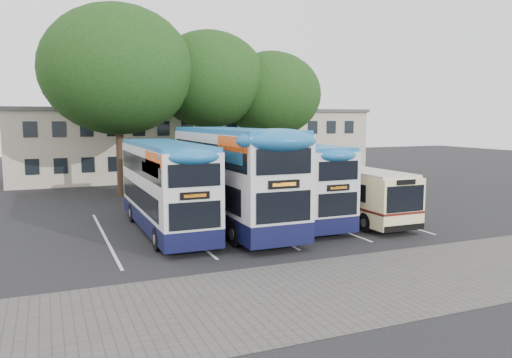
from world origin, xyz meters
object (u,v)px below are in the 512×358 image
at_px(tree_left, 117,70).
at_px(bus_dd_right, 288,178).
at_px(tree_right, 271,94).
at_px(bus_single, 347,189).
at_px(tree_mid, 209,80).
at_px(bus_dd_left, 165,183).
at_px(bus_dd_mid, 232,173).
at_px(lamp_post, 289,121).

bearing_deg(tree_left, bus_dd_right, -59.56).
relative_size(tree_right, bus_single, 1.14).
xyz_separation_m(tree_mid, bus_dd_left, (-6.27, -12.80, -5.84)).
bearing_deg(bus_dd_right, tree_left, 120.44).
xyz_separation_m(tree_right, bus_dd_mid, (-7.99, -12.83, -4.50)).
relative_size(tree_mid, bus_dd_left, 1.16).
height_order(bus_dd_left, bus_dd_right, bus_dd_left).
bearing_deg(lamp_post, bus_dd_right, -116.82).
bearing_deg(tree_right, bus_dd_mid, -121.92).
height_order(tree_left, bus_dd_right, tree_left).
xyz_separation_m(bus_dd_left, bus_dd_mid, (3.27, -0.13, 0.35)).
distance_m(bus_dd_left, bus_dd_right, 6.48).
xyz_separation_m(tree_mid, tree_right, (4.99, -0.09, -0.99)).
relative_size(tree_left, bus_dd_mid, 1.11).
distance_m(tree_left, bus_dd_mid, 13.83).
bearing_deg(bus_single, lamp_post, 74.44).
distance_m(tree_mid, bus_single, 15.33).
height_order(tree_mid, bus_single, tree_mid).
distance_m(bus_dd_mid, bus_single, 6.47).
xyz_separation_m(bus_dd_right, bus_single, (3.15, -0.78, -0.67)).
relative_size(tree_mid, bus_single, 1.28).
bearing_deg(tree_left, tree_right, 4.15).
bearing_deg(bus_dd_mid, bus_dd_right, 5.15).
bearing_deg(bus_dd_left, bus_dd_mid, -2.21).
xyz_separation_m(tree_right, bus_dd_left, (-11.26, -12.70, -4.85)).
height_order(bus_dd_mid, bus_single, bus_dd_mid).
height_order(tree_left, tree_right, tree_left).
distance_m(lamp_post, bus_dd_mid, 18.66).
bearing_deg(tree_mid, tree_right, -1.07).
xyz_separation_m(tree_left, bus_dd_left, (0.39, -11.86, -6.20)).
bearing_deg(tree_mid, bus_dd_mid, -103.07).
bearing_deg(bus_dd_left, bus_single, -3.69).
height_order(tree_right, bus_dd_right, tree_right).
bearing_deg(bus_single, bus_dd_right, 166.00).
bearing_deg(bus_dd_left, lamp_post, 46.98).
relative_size(bus_dd_left, bus_single, 1.10).
bearing_deg(tree_right, bus_dd_right, -110.86).
height_order(tree_right, bus_dd_mid, tree_right).
xyz_separation_m(lamp_post, bus_dd_right, (-7.49, -14.80, -2.87)).
height_order(bus_dd_left, bus_single, bus_dd_left).
bearing_deg(tree_mid, bus_dd_right, -89.03).
relative_size(lamp_post, bus_dd_mid, 0.78).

